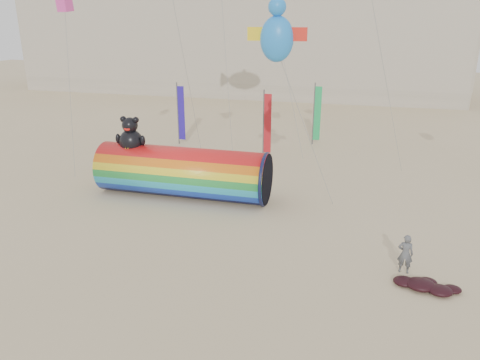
% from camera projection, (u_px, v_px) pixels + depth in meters
% --- Properties ---
extents(ground, '(160.00, 160.00, 0.00)m').
position_uv_depth(ground, '(223.00, 233.00, 23.58)').
color(ground, '#CCB58C').
rests_on(ground, ground).
extents(hotel_building, '(60.40, 15.40, 20.60)m').
position_uv_depth(hotel_building, '(237.00, 16.00, 64.93)').
color(hotel_building, '#B7AD99').
rests_on(hotel_building, ground).
extents(windsock_assembly, '(10.39, 3.17, 4.79)m').
position_uv_depth(windsock_assembly, '(183.00, 171.00, 28.03)').
color(windsock_assembly, red).
rests_on(windsock_assembly, ground).
extents(kite_handler, '(0.67, 0.47, 1.76)m').
position_uv_depth(kite_handler, '(405.00, 254.00, 19.75)').
color(kite_handler, '#53565A').
rests_on(kite_handler, ground).
extents(fabric_bundle, '(2.62, 1.35, 0.41)m').
position_uv_depth(fabric_bundle, '(426.00, 285.00, 18.73)').
color(fabric_bundle, black).
rests_on(fabric_bundle, ground).
extents(festival_banners, '(11.67, 4.95, 5.20)m').
position_uv_depth(festival_banners, '(254.00, 117.00, 37.85)').
color(festival_banners, '#59595E').
rests_on(festival_banners, ground).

